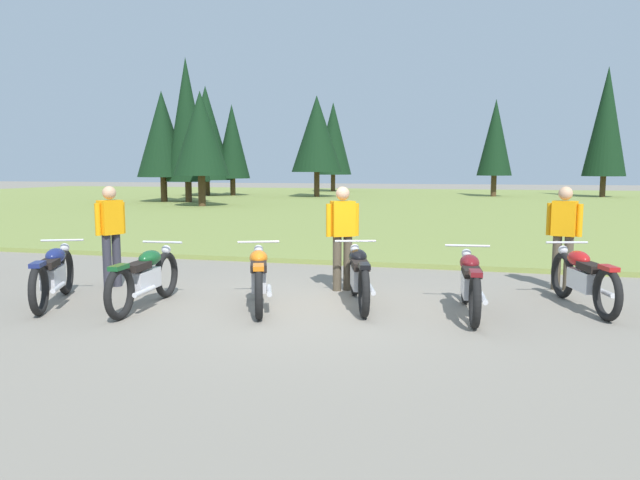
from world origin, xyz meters
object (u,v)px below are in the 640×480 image
object	(u,v)px
motorcycle_black	(359,275)
rider_checking_bike	(111,230)
motorcycle_orange	(259,277)
motorcycle_maroon	(470,282)
rider_with_back_turned	(343,232)
motorcycle_british_green	(145,277)
rider_near_row_end	(564,232)
motorcycle_navy	(53,274)
motorcycle_red	(583,277)

from	to	relation	value
motorcycle_black	rider_checking_bike	world-z (taller)	rider_checking_bike
motorcycle_orange	rider_checking_bike	distance (m)	2.99
motorcycle_maroon	rider_with_back_turned	size ratio (longest dim) A/B	1.26
motorcycle_british_green	rider_checking_bike	bearing A→B (deg)	138.06
motorcycle_british_green	motorcycle_maroon	world-z (taller)	same
motorcycle_british_green	rider_with_back_turned	distance (m)	3.11
rider_near_row_end	motorcycle_navy	bearing A→B (deg)	-158.09
motorcycle_maroon	rider_with_back_turned	world-z (taller)	rider_with_back_turned
rider_checking_bike	motorcycle_orange	bearing A→B (deg)	-14.83
motorcycle_orange	rider_near_row_end	size ratio (longest dim) A/B	1.20
motorcycle_black	motorcycle_red	bearing A→B (deg)	11.32
motorcycle_orange	motorcycle_maroon	world-z (taller)	same
motorcycle_red	motorcycle_navy	bearing A→B (deg)	-167.61
motorcycle_british_green	motorcycle_red	distance (m)	6.14
rider_near_row_end	rider_with_back_turned	world-z (taller)	same
motorcycle_orange	rider_near_row_end	xyz separation A→B (m)	(4.31, 2.38, 0.51)
motorcycle_red	rider_near_row_end	bearing A→B (deg)	94.68
motorcycle_navy	rider_with_back_turned	bearing A→B (deg)	27.50
motorcycle_british_green	motorcycle_maroon	bearing A→B (deg)	9.15
motorcycle_british_green	motorcycle_black	xyz separation A→B (m)	(2.89, 0.88, 0.00)
motorcycle_navy	rider_checking_bike	size ratio (longest dim) A/B	1.17
motorcycle_navy	motorcycle_black	size ratio (longest dim) A/B	0.96
motorcycle_british_green	motorcycle_black	bearing A→B (deg)	16.94
motorcycle_navy	motorcycle_maroon	xyz separation A→B (m)	(5.84, 0.84, 0.00)
motorcycle_navy	rider_with_back_turned	distance (m)	4.36
motorcycle_navy	motorcycle_maroon	size ratio (longest dim) A/B	0.93
motorcycle_orange	motorcycle_maroon	distance (m)	2.91
rider_checking_bike	motorcycle_black	bearing A→B (deg)	-4.03
motorcycle_orange	motorcycle_red	size ratio (longest dim) A/B	0.98
motorcycle_black	motorcycle_maroon	xyz separation A→B (m)	(1.54, -0.17, 0.00)
motorcycle_british_green	rider_checking_bike	distance (m)	1.83
motorcycle_navy	rider_near_row_end	distance (m)	7.84
motorcycle_red	motorcycle_black	bearing A→B (deg)	-168.68
motorcycle_black	rider_with_back_turned	bearing A→B (deg)	114.90
motorcycle_red	rider_checking_bike	world-z (taller)	rider_checking_bike
motorcycle_orange	rider_checking_bike	size ratio (longest dim) A/B	1.20
rider_near_row_end	rider_checking_bike	bearing A→B (deg)	-167.25
motorcycle_navy	motorcycle_british_green	world-z (taller)	same
motorcycle_orange	motorcycle_red	xyz separation A→B (m)	(4.42, 1.07, 0.00)
motorcycle_orange	motorcycle_black	xyz separation A→B (m)	(1.35, 0.46, 0.00)
motorcycle_maroon	rider_near_row_end	distance (m)	2.57
rider_near_row_end	motorcycle_orange	bearing A→B (deg)	-151.14
motorcycle_black	rider_near_row_end	bearing A→B (deg)	32.89
motorcycle_british_green	motorcycle_orange	bearing A→B (deg)	15.26
motorcycle_british_green	rider_near_row_end	xyz separation A→B (m)	(5.85, 2.80, 0.51)
motorcycle_maroon	rider_near_row_end	xyz separation A→B (m)	(1.42, 2.08, 0.51)
motorcycle_british_green	motorcycle_orange	distance (m)	1.60
rider_checking_bike	rider_near_row_end	distance (m)	7.34
motorcycle_maroon	rider_checking_bike	size ratio (longest dim) A/B	1.26
motorcycle_navy	rider_near_row_end	xyz separation A→B (m)	(7.26, 2.92, 0.51)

